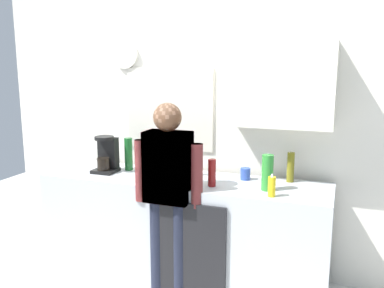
{
  "coord_description": "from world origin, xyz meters",
  "views": [
    {
      "loc": [
        1.26,
        -2.86,
        1.88
      ],
      "look_at": [
        0.11,
        0.25,
        1.24
      ],
      "focal_mm": 38.58,
      "sensor_mm": 36.0,
      "label": 1
    }
  ],
  "objects": [
    {
      "name": "dish_soap",
      "position": [
        0.8,
        0.08,
        1.0
      ],
      "size": [
        0.06,
        0.06,
        0.18
      ],
      "color": "yellow",
      "rests_on": "kitchen_counter"
    },
    {
      "name": "cup_blue_mug",
      "position": [
        0.51,
        0.46,
        0.98
      ],
      "size": [
        0.08,
        0.08,
        0.1
      ],
      "primitive_type": "cylinder",
      "color": "#3351B2",
      "rests_on": "kitchen_counter"
    },
    {
      "name": "cup_terracotta_mug",
      "position": [
        -0.29,
        0.17,
        0.97
      ],
      "size": [
        0.08,
        0.08,
        0.09
      ],
      "primitive_type": "cylinder",
      "color": "#B26647",
      "rests_on": "kitchen_counter"
    },
    {
      "name": "kitchen_counter",
      "position": [
        0.0,
        0.3,
        0.46
      ],
      "size": [
        2.47,
        0.64,
        0.93
      ],
      "primitive_type": "cube",
      "color": "#B2B7BC",
      "rests_on": "ground_plane"
    },
    {
      "name": "mixing_bowl",
      "position": [
        0.01,
        0.1,
        0.97
      ],
      "size": [
        0.22,
        0.22,
        0.08
      ],
      "primitive_type": "cylinder",
      "color": "white",
      "rests_on": "kitchen_counter"
    },
    {
      "name": "bottle_green_wine",
      "position": [
        -0.57,
        0.41,
        1.08
      ],
      "size": [
        0.07,
        0.07,
        0.3
      ],
      "primitive_type": "cylinder",
      "color": "#195923",
      "rests_on": "kitchen_counter"
    },
    {
      "name": "bottle_red_vinegar",
      "position": [
        0.3,
        0.18,
        1.04
      ],
      "size": [
        0.06,
        0.06,
        0.22
      ],
      "primitive_type": "cylinder",
      "color": "maroon",
      "rests_on": "kitchen_counter"
    },
    {
      "name": "bottle_dark_sauce",
      "position": [
        0.08,
        0.45,
        1.02
      ],
      "size": [
        0.06,
        0.06,
        0.18
      ],
      "primitive_type": "cylinder",
      "color": "black",
      "rests_on": "kitchen_counter"
    },
    {
      "name": "bottle_clear_soda",
      "position": [
        0.74,
        0.23,
        1.07
      ],
      "size": [
        0.09,
        0.09,
        0.28
      ],
      "primitive_type": "cylinder",
      "color": "#2D8C33",
      "rests_on": "kitchen_counter"
    },
    {
      "name": "dishwasher_panel",
      "position": [
        0.21,
        -0.03,
        0.42
      ],
      "size": [
        0.56,
        0.02,
        0.83
      ],
      "primitive_type": "cube",
      "color": "black",
      "rests_on": "ground_plane"
    },
    {
      "name": "person_guest",
      "position": [
        0.0,
        0.0,
        0.95
      ],
      "size": [
        0.57,
        0.22,
        1.6
      ],
      "rotation": [
        0.0,
        0.0,
        3.44
      ],
      "color": "#3F4766",
      "rests_on": "ground_plane"
    },
    {
      "name": "coffee_maker",
      "position": [
        -0.73,
        0.29,
        1.07
      ],
      "size": [
        0.2,
        0.2,
        0.33
      ],
      "color": "black",
      "rests_on": "kitchen_counter"
    },
    {
      "name": "back_wall_assembly",
      "position": [
        0.1,
        0.7,
        1.37
      ],
      "size": [
        4.07,
        0.42,
        2.6
      ],
      "color": "silver",
      "rests_on": "ground_plane"
    },
    {
      "name": "person_at_sink",
      "position": [
        0.0,
        0.0,
        0.95
      ],
      "size": [
        0.57,
        0.22,
        1.6
      ],
      "rotation": [
        0.0,
        0.0,
        0.21
      ],
      "color": "#3F4766",
      "rests_on": "ground_plane"
    },
    {
      "name": "cup_yellow_cup",
      "position": [
        -0.1,
        0.45,
        0.97
      ],
      "size": [
        0.07,
        0.07,
        0.08
      ],
      "primitive_type": "cylinder",
      "color": "yellow",
      "rests_on": "kitchen_counter"
    },
    {
      "name": "bottle_olive_oil",
      "position": [
        0.87,
        0.53,
        1.05
      ],
      "size": [
        0.06,
        0.06,
        0.25
      ],
      "primitive_type": "cylinder",
      "color": "olive",
      "rests_on": "kitchen_counter"
    }
  ]
}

